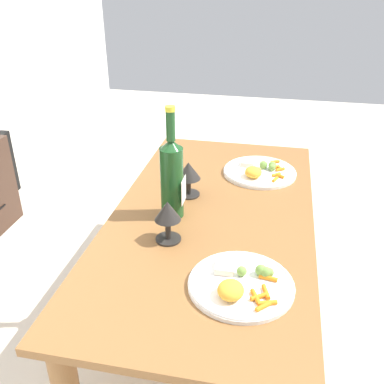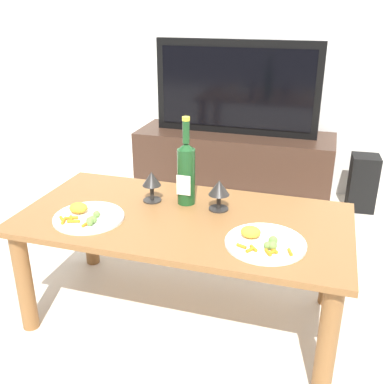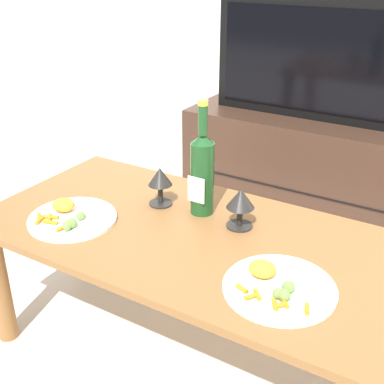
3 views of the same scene
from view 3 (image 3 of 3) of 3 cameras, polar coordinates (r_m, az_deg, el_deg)
ground_plane at (r=1.87m, az=-0.34°, el=-17.59°), size 6.40×6.40×0.00m
dining_table at (r=1.61m, az=-0.37°, el=-7.00°), size 1.35×0.68×0.49m
tv_stand at (r=2.85m, az=12.85°, el=3.59°), size 1.34×0.45×0.47m
tv_screen at (r=2.70m, az=13.98°, el=14.29°), size 1.10×0.05×0.61m
wine_bottle at (r=1.62m, az=1.18°, el=2.40°), size 0.08×0.08×0.38m
goblet_left at (r=1.70m, az=-3.65°, el=1.45°), size 0.08×0.08×0.14m
goblet_right at (r=1.56m, az=5.53°, el=-1.02°), size 0.09×0.09×0.13m
dinner_plate_left at (r=1.67m, az=-13.51°, el=-2.76°), size 0.29×0.29×0.05m
dinner_plate_right at (r=1.33m, az=9.82°, el=-10.44°), size 0.29×0.29×0.05m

